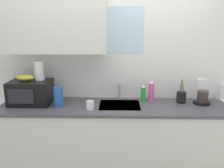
% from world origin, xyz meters
% --- Properties ---
extents(kitchen_wall_assembly, '(3.32, 0.42, 2.50)m').
position_xyz_m(kitchen_wall_assembly, '(-0.14, 0.30, 1.37)').
color(kitchen_wall_assembly, white).
rests_on(kitchen_wall_assembly, ground).
extents(counter_unit, '(2.55, 0.63, 0.90)m').
position_xyz_m(counter_unit, '(0.00, 0.00, 0.46)').
color(counter_unit, silver).
rests_on(counter_unit, ground).
extents(sink_faucet, '(0.03, 0.03, 0.20)m').
position_xyz_m(sink_faucet, '(0.09, 0.24, 1.00)').
color(sink_faucet, '#B2B5BA').
rests_on(sink_faucet, counter_unit).
extents(microwave, '(0.46, 0.35, 0.27)m').
position_xyz_m(microwave, '(-0.94, 0.05, 1.04)').
color(microwave, black).
rests_on(microwave, counter_unit).
extents(banana_bunch, '(0.20, 0.11, 0.07)m').
position_xyz_m(banana_bunch, '(-0.99, 0.05, 1.20)').
color(banana_bunch, gold).
rests_on(banana_bunch, microwave).
extents(paper_towel_roll, '(0.11, 0.11, 0.22)m').
position_xyz_m(paper_towel_roll, '(-0.84, 0.10, 1.28)').
color(paper_towel_roll, white).
rests_on(paper_towel_roll, microwave).
extents(coffee_maker, '(0.19, 0.21, 0.28)m').
position_xyz_m(coffee_maker, '(1.04, 0.11, 1.00)').
color(coffee_maker, black).
rests_on(coffee_maker, counter_unit).
extents(dish_soap_bottle_green, '(0.06, 0.06, 0.21)m').
position_xyz_m(dish_soap_bottle_green, '(0.37, 0.16, 1.00)').
color(dish_soap_bottle_green, green).
rests_on(dish_soap_bottle_green, counter_unit).
extents(dish_soap_bottle_pink, '(0.07, 0.07, 0.25)m').
position_xyz_m(dish_soap_bottle_pink, '(0.46, 0.17, 1.02)').
color(dish_soap_bottle_pink, '#E55999').
rests_on(dish_soap_bottle_pink, counter_unit).
extents(cereal_canister, '(0.10, 0.10, 0.22)m').
position_xyz_m(cereal_canister, '(-0.60, -0.05, 1.01)').
color(cereal_canister, '#2659A5').
rests_on(cereal_canister, counter_unit).
extents(mug_white, '(0.08, 0.08, 0.09)m').
position_xyz_m(mug_white, '(-0.23, -0.14, 0.95)').
color(mug_white, white).
rests_on(mug_white, counter_unit).
extents(utensil_crock, '(0.11, 0.11, 0.28)m').
position_xyz_m(utensil_crock, '(0.81, 0.12, 0.97)').
color(utensil_crock, black).
rests_on(utensil_crock, counter_unit).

